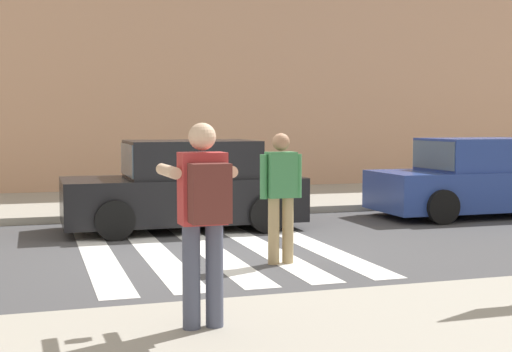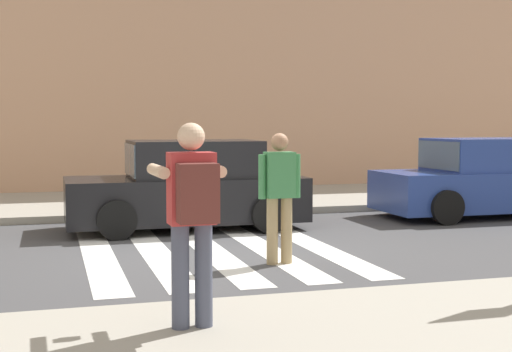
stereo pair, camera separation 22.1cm
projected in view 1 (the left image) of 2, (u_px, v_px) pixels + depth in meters
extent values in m
plane|color=#424244|center=(212.00, 252.00, 10.27)|extent=(120.00, 120.00, 0.00)
cube|color=#9E998C|center=(148.00, 202.00, 15.97)|extent=(60.00, 4.80, 0.14)
cube|color=tan|center=(122.00, 57.00, 19.89)|extent=(56.00, 4.00, 7.34)
cube|color=silver|center=(98.00, 255.00, 9.98)|extent=(0.44, 5.20, 0.01)
cube|color=silver|center=(155.00, 252.00, 10.22)|extent=(0.44, 5.20, 0.01)
cube|color=silver|center=(209.00, 249.00, 10.46)|extent=(0.44, 5.20, 0.01)
cube|color=silver|center=(261.00, 246.00, 10.70)|extent=(0.44, 5.20, 0.01)
cube|color=silver|center=(310.00, 244.00, 10.94)|extent=(0.44, 5.20, 0.01)
cylinder|color=#474C60|center=(191.00, 277.00, 5.94)|extent=(0.15, 0.15, 0.88)
cylinder|color=#474C60|center=(214.00, 275.00, 6.01)|extent=(0.15, 0.15, 0.88)
cube|color=#B73333|center=(202.00, 188.00, 5.92)|extent=(0.39, 0.25, 0.60)
sphere|color=beige|center=(202.00, 137.00, 5.88)|extent=(0.23, 0.23, 0.23)
cylinder|color=beige|center=(168.00, 171.00, 6.04)|extent=(0.12, 0.58, 0.10)
cylinder|color=beige|center=(223.00, 170.00, 6.19)|extent=(0.12, 0.58, 0.10)
cube|color=black|center=(191.00, 166.00, 6.28)|extent=(0.14, 0.10, 0.10)
cube|color=#5B2823|center=(210.00, 193.00, 5.70)|extent=(0.33, 0.21, 0.48)
cylinder|color=tan|center=(274.00, 231.00, 9.36)|extent=(0.15, 0.15, 0.88)
cylinder|color=tan|center=(288.00, 230.00, 9.42)|extent=(0.15, 0.15, 0.88)
cube|color=#3D844C|center=(281.00, 175.00, 9.33)|extent=(0.39, 0.25, 0.60)
sphere|color=#A37556|center=(281.00, 142.00, 9.30)|extent=(0.23, 0.23, 0.23)
cylinder|color=#3D844C|center=(264.00, 177.00, 9.26)|extent=(0.10, 0.10, 0.58)
cylinder|color=#3D844C|center=(298.00, 176.00, 9.41)|extent=(0.10, 0.10, 0.58)
cube|color=black|center=(183.00, 199.00, 12.43)|extent=(4.10, 1.70, 0.76)
cube|color=black|center=(191.00, 159.00, 12.42)|extent=(2.20, 1.56, 0.64)
cube|color=slate|center=(129.00, 160.00, 12.10)|extent=(0.10, 1.50, 0.54)
cube|color=slate|center=(244.00, 158.00, 12.72)|extent=(0.10, 1.50, 0.51)
cylinder|color=black|center=(115.00, 220.00, 11.26)|extent=(0.64, 0.22, 0.64)
cylinder|color=black|center=(104.00, 208.00, 12.88)|extent=(0.64, 0.22, 0.64)
cylinder|color=black|center=(267.00, 214.00, 12.02)|extent=(0.64, 0.22, 0.64)
cylinder|color=black|center=(239.00, 203.00, 13.64)|extent=(0.64, 0.22, 0.64)
cube|color=#284293|center=(474.00, 189.00, 14.21)|extent=(4.10, 1.70, 0.76)
cube|color=#284293|center=(482.00, 154.00, 14.20)|extent=(2.20, 1.56, 0.64)
cube|color=slate|center=(435.00, 155.00, 13.88)|extent=(0.10, 1.50, 0.54)
cylinder|color=black|center=(442.00, 207.00, 13.03)|extent=(0.64, 0.22, 0.64)
cylinder|color=black|center=(397.00, 198.00, 14.65)|extent=(0.64, 0.22, 0.64)
cylinder|color=black|center=(502.00, 194.00, 15.41)|extent=(0.64, 0.22, 0.64)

